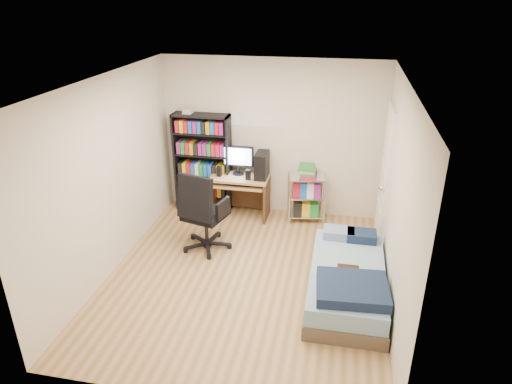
% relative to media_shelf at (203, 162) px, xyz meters
% --- Properties ---
extents(room, '(3.58, 4.08, 2.58)m').
position_rel_media_shelf_xyz_m(room, '(1.11, -1.84, 0.42)').
color(room, tan).
rests_on(room, ground).
extents(media_shelf, '(0.91, 0.30, 1.69)m').
position_rel_media_shelf_xyz_m(media_shelf, '(0.00, 0.00, 0.00)').
color(media_shelf, black).
rests_on(media_shelf, room).
extents(computer_desk, '(0.92, 0.53, 1.16)m').
position_rel_media_shelf_xyz_m(computer_desk, '(0.74, -0.11, -0.21)').
color(computer_desk, tan).
rests_on(computer_desk, room).
extents(office_chair, '(0.86, 0.86, 1.18)m').
position_rel_media_shelf_xyz_m(office_chair, '(0.39, -1.27, -0.46)').
color(office_chair, black).
rests_on(office_chair, room).
extents(wire_cart, '(0.63, 0.49, 0.92)m').
position_rel_media_shelf_xyz_m(wire_cart, '(1.71, -0.08, -0.23)').
color(wire_cart, silver).
rests_on(wire_cart, room).
extents(bed, '(0.90, 1.80, 0.51)m').
position_rel_media_shelf_xyz_m(bed, '(2.40, -2.01, -0.61)').
color(bed, brown).
rests_on(bed, room).
extents(door, '(0.12, 0.80, 2.00)m').
position_rel_media_shelf_xyz_m(door, '(2.84, -0.49, 0.17)').
color(door, white).
rests_on(door, room).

